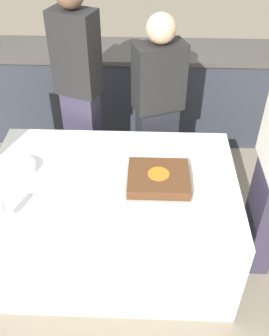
% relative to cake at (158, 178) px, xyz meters
% --- Properties ---
extents(ground_plane, '(14.00, 14.00, 0.00)m').
position_rel_cake_xyz_m(ground_plane, '(-0.31, 0.02, -0.76)').
color(ground_plane, gray).
extents(back_counter, '(4.40, 0.58, 0.92)m').
position_rel_cake_xyz_m(back_counter, '(-0.31, 1.65, -0.30)').
color(back_counter, '#333842').
rests_on(back_counter, ground_plane).
extents(dining_table, '(1.64, 1.10, 0.73)m').
position_rel_cake_xyz_m(dining_table, '(-0.31, 0.02, -0.40)').
color(dining_table, white).
rests_on(dining_table, ground_plane).
extents(cake, '(0.43, 0.38, 0.08)m').
position_rel_cake_xyz_m(cake, '(0.00, 0.00, 0.00)').
color(cake, '#B7B2AD').
rests_on(cake, dining_table).
extents(plate_stack, '(0.19, 0.19, 0.06)m').
position_rel_cake_xyz_m(plate_stack, '(-0.90, 0.08, -0.01)').
color(plate_stack, white).
rests_on(plate_stack, dining_table).
extents(wine_glass, '(0.06, 0.06, 0.18)m').
position_rel_cake_xyz_m(wine_glass, '(-0.88, -0.38, 0.08)').
color(wine_glass, white).
rests_on(wine_glass, dining_table).
extents(side_plate_near_cake, '(0.17, 0.17, 0.00)m').
position_rel_cake_xyz_m(side_plate_near_cake, '(0.08, 0.31, -0.03)').
color(side_plate_near_cake, white).
rests_on(side_plate_near_cake, dining_table).
extents(side_plate_right_edge, '(0.17, 0.17, 0.00)m').
position_rel_cake_xyz_m(side_plate_right_edge, '(0.35, -0.07, -0.03)').
color(side_plate_right_edge, white).
rests_on(side_plate_right_edge, dining_table).
extents(person_cutting_cake, '(0.42, 0.32, 1.53)m').
position_rel_cake_xyz_m(person_cutting_cake, '(0.00, 0.79, 0.04)').
color(person_cutting_cake, '#282833').
rests_on(person_cutting_cake, ground_plane).
extents(person_standing_back, '(0.37, 0.30, 1.74)m').
position_rel_cake_xyz_m(person_standing_back, '(-0.61, 0.79, 0.15)').
color(person_standing_back, '#383347').
rests_on(person_standing_back, ground_plane).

